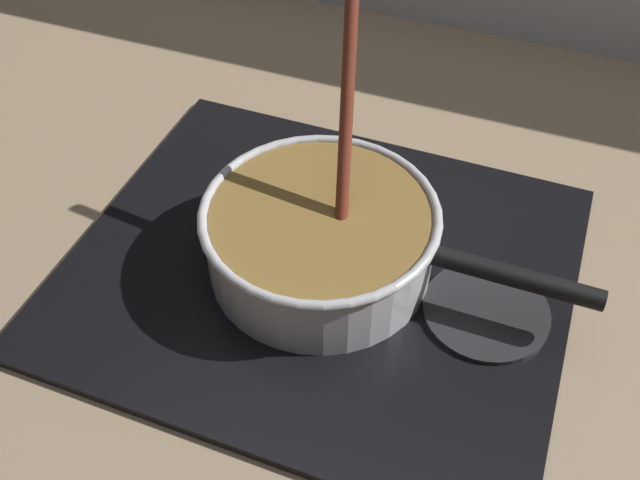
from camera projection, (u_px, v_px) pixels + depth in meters
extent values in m
cube|color=#9E8466|center=(264.00, 423.00, 0.72)|extent=(2.40, 1.60, 0.04)
cube|color=black|center=(320.00, 268.00, 0.83)|extent=(0.56, 0.48, 0.01)
torus|color=#592D0C|center=(320.00, 263.00, 0.82)|extent=(0.19, 0.19, 0.01)
cylinder|color=#262628|center=(486.00, 311.00, 0.78)|extent=(0.14, 0.14, 0.01)
cylinder|color=silver|center=(320.00, 240.00, 0.79)|extent=(0.25, 0.25, 0.08)
cylinder|color=olive|center=(320.00, 238.00, 0.79)|extent=(0.24, 0.24, 0.08)
torus|color=silver|center=(320.00, 213.00, 0.76)|extent=(0.26, 0.26, 0.01)
cylinder|color=black|center=(516.00, 277.00, 0.72)|extent=(0.17, 0.02, 0.02)
cylinder|color=#EDD88C|center=(368.00, 236.00, 0.76)|extent=(0.03, 0.03, 0.01)
cylinder|color=#EDD88C|center=(269.00, 176.00, 0.82)|extent=(0.03, 0.03, 0.01)
cylinder|color=#E5CC7A|center=(318.00, 259.00, 0.73)|extent=(0.03, 0.03, 0.01)
cylinder|color=beige|center=(404.00, 197.00, 0.80)|extent=(0.03, 0.03, 0.01)
cylinder|color=#EDD88C|center=(316.00, 220.00, 0.77)|extent=(0.03, 0.03, 0.01)
cylinder|color=#E5CC7A|center=(283.00, 232.00, 0.76)|extent=(0.03, 0.03, 0.01)
cylinder|color=beige|center=(333.00, 284.00, 0.71)|extent=(0.03, 0.03, 0.01)
cylinder|color=maroon|center=(347.00, 111.00, 0.73)|extent=(0.05, 0.14, 0.23)
cube|color=brown|center=(341.00, 232.00, 0.77)|extent=(0.04, 0.05, 0.01)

